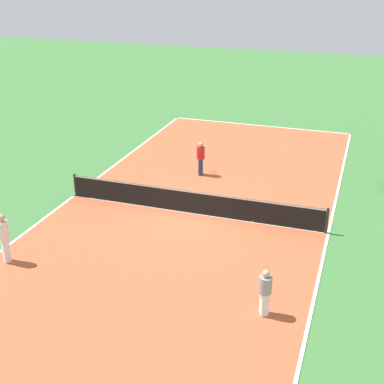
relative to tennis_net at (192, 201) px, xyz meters
name	(u,v)px	position (x,y,z in m)	size (l,w,h in m)	color
ground_plane	(192,213)	(0.00, 0.00, -0.51)	(80.00, 80.00, 0.00)	#3D7538
court_surface	(192,213)	(0.00, 0.00, -0.50)	(10.34, 24.78, 0.02)	#B75633
tennis_net	(192,201)	(0.00, 0.00, 0.00)	(10.14, 0.10, 0.97)	black
player_coach_red	(201,156)	(0.91, -3.90, 0.38)	(0.65, 0.99, 1.53)	navy
player_baseline_gray	(265,290)	(-3.90, 5.38, 0.29)	(0.49, 0.49, 1.40)	white
player_near_white	(4,235)	(4.49, 5.28, 0.47)	(0.50, 0.50, 1.68)	white
tennis_ball_near_net	(253,221)	(-2.37, -0.01, -0.46)	(0.07, 0.07, 0.07)	#CCE033
tennis_ball_midcourt	(285,152)	(-2.19, -8.09, -0.46)	(0.07, 0.07, 0.07)	#CCE033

